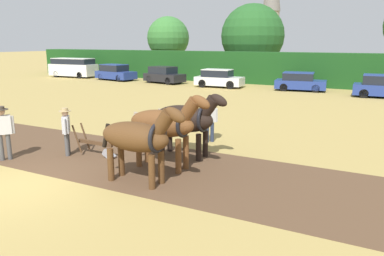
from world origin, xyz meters
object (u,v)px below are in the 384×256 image
parked_car_center (219,79)px  parked_car_center_right (300,82)px  farmer_beside_team (210,118)px  parked_van (73,67)px  parked_car_right (383,87)px  draft_horse_lead_right (165,124)px  plow (99,147)px  draft_horse_lead_left (138,137)px  farmer_onlooker_left (3,129)px  draft_horse_trail_left (186,119)px  church_spire (272,2)px  tree_far_left (168,38)px  tree_left (252,36)px  farmer_at_plow (66,128)px  parked_car_left (115,73)px  parked_car_center_left (164,75)px

parked_car_center → parked_car_center_right: size_ratio=1.01×
farmer_beside_team → parked_car_center_right: bearing=135.7°
parked_van → parked_car_right: size_ratio=1.36×
draft_horse_lead_right → plow: bearing=-180.0°
draft_horse_lead_left → plow: size_ratio=1.67×
parked_van → draft_horse_lead_right: bearing=-43.8°
draft_horse_lead_right → farmer_onlooker_left: 5.36m
draft_horse_trail_left → church_spire: bearing=103.1°
church_spire → farmer_beside_team: size_ratio=11.85×
draft_horse_lead_right → farmer_beside_team: draft_horse_lead_right is taller
tree_far_left → church_spire: (5.30, 23.15, 5.79)m
tree_left → parked_van: tree_left is taller
church_spire → farmer_onlooker_left: 55.75m
tree_far_left → farmer_beside_team: tree_far_left is taller
farmer_at_plow → farmer_beside_team: farmer_at_plow is taller
draft_horse_trail_left → farmer_onlooker_left: (-5.00, -3.19, -0.23)m
parked_car_left → parked_car_center_left: 5.78m
parked_car_center_left → parked_car_right: size_ratio=1.06×
tree_far_left → farmer_onlooker_left: tree_far_left is taller
draft_horse_lead_left → farmer_at_plow: bearing=165.1°
draft_horse_lead_left → draft_horse_trail_left: size_ratio=0.99×
draft_horse_trail_left → farmer_onlooker_left: draft_horse_trail_left is taller
farmer_beside_team → parked_car_center: farmer_beside_team is taller
plow → parked_van: bearing=136.1°
tree_left → parked_car_center_right: tree_left is taller
draft_horse_lead_left → parked_car_center_right: size_ratio=0.68×
parked_van → parked_car_center_right: (24.27, 0.16, -0.36)m
parked_car_center_right → parked_car_center: bearing=-179.3°
parked_car_center_left → parked_car_center: parked_car_center_left is taller
parked_van → parked_car_center_right: size_ratio=1.32×
draft_horse_trail_left → parked_car_center_right: bearing=90.8°
parked_car_center_right → farmer_at_plow: bearing=-105.8°
tree_far_left → draft_horse_trail_left: tree_far_left is taller
parked_car_left → parked_car_right: size_ratio=1.13×
parked_car_center_right → parked_van: bearing=172.6°
farmer_onlooker_left → parked_car_right: farmer_onlooker_left is taller
church_spire → parked_car_center_left: church_spire is taller
church_spire → farmer_onlooker_left: (7.97, -54.45, -8.93)m
plow → parked_car_right: parked_car_right is taller
farmer_at_plow → farmer_beside_team: 5.22m
tree_left → church_spire: church_spire is taller
draft_horse_trail_left → parked_car_left: 26.66m
parked_car_right → farmer_beside_team: bearing=-111.1°
parked_car_right → parked_van: bearing=175.4°
farmer_beside_team → farmer_onlooker_left: farmer_onlooker_left is taller
draft_horse_lead_left → draft_horse_lead_right: bearing=89.9°
parked_car_center_right → draft_horse_lead_right: bearing=-96.0°
draft_horse_lead_right → farmer_at_plow: size_ratio=1.73×
draft_horse_lead_right → tree_far_left: bearing=120.8°
tree_far_left → draft_horse_trail_left: 33.64m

